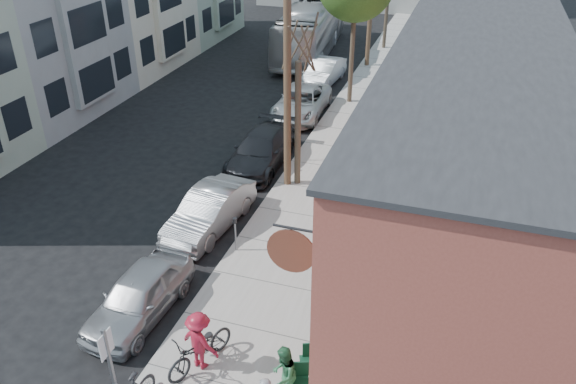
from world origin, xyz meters
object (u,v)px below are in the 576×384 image
(tree_bare, at_px, (298,125))
(car_4, at_px, (324,72))
(car_1, at_px, (210,211))
(patron_green, at_px, (284,374))
(patio_chair_b, at_px, (299,381))
(bus, at_px, (311,28))
(parking_meter_near, at_px, (235,229))
(patio_chair_a, at_px, (309,362))
(car_0, at_px, (139,295))
(sign_post, at_px, (111,369))
(utility_pole_near, at_px, (286,53))
(parking_meter_far, at_px, (298,143))
(car_2, at_px, (261,150))
(cyclist, at_px, (199,341))
(car_3, at_px, (301,102))

(tree_bare, distance_m, car_4, 12.65)
(tree_bare, xyz_separation_m, car_1, (-2.00, -3.88, -1.90))
(patron_green, distance_m, car_1, 7.94)
(patron_green, relative_size, car_1, 0.36)
(patio_chair_b, distance_m, bus, 29.24)
(parking_meter_near, relative_size, car_1, 0.29)
(patio_chair_a, height_order, car_0, car_0)
(sign_post, height_order, utility_pole_near, utility_pole_near)
(parking_meter_far, bearing_deg, car_2, -155.68)
(patio_chair_a, distance_m, car_2, 11.77)
(cyclist, height_order, car_1, cyclist)
(patron_green, distance_m, car_2, 12.39)
(cyclist, distance_m, car_4, 22.35)
(patio_chair_a, relative_size, cyclist, 0.53)
(car_0, bearing_deg, patio_chair_a, -5.99)
(parking_meter_near, height_order, bus, bus)
(car_3, height_order, bus, bus)
(parking_meter_far, distance_m, car_4, 10.56)
(car_4, bearing_deg, parking_meter_near, -80.48)
(bus, bearing_deg, car_4, -71.86)
(parking_meter_near, distance_m, car_4, 17.42)
(car_0, bearing_deg, patron_green, -16.18)
(tree_bare, height_order, patron_green, tree_bare)
(parking_meter_near, bearing_deg, parking_meter_far, 90.00)
(patio_chair_a, relative_size, car_0, 0.22)
(patio_chair_a, bearing_deg, car_0, 147.97)
(car_2, height_order, bus, bus)
(tree_bare, bearing_deg, car_2, 148.49)
(car_3, bearing_deg, utility_pole_near, -79.87)
(patron_green, height_order, car_2, patron_green)
(car_0, height_order, bus, bus)
(utility_pole_near, xyz_separation_m, car_1, (-1.59, -3.68, -4.70))
(bus, bearing_deg, car_3, -81.31)
(utility_pole_near, height_order, patio_chair_a, utility_pole_near)
(car_0, bearing_deg, parking_meter_far, 84.76)
(patio_chair_b, bearing_deg, car_0, 142.21)
(car_1, distance_m, bus, 22.22)
(parking_meter_near, height_order, car_3, same)
(utility_pole_near, height_order, bus, utility_pole_near)
(utility_pole_near, xyz_separation_m, tree_bare, (0.41, 0.20, -2.80))
(cyclist, bearing_deg, bus, -63.94)
(parking_meter_near, xyz_separation_m, car_4, (-1.62, 17.34, -0.28))
(utility_pole_near, height_order, patio_chair_b, utility_pole_near)
(car_4, bearing_deg, car_2, -84.94)
(car_1, distance_m, car_4, 16.19)
(tree_bare, height_order, car_1, tree_bare)
(car_3, bearing_deg, cyclist, -83.62)
(car_1, distance_m, car_2, 5.10)
(parking_meter_far, distance_m, car_1, 5.94)
(tree_bare, height_order, car_4, tree_bare)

